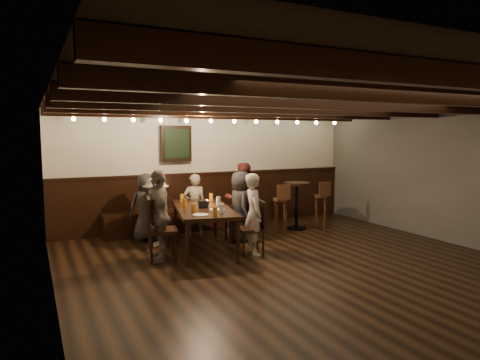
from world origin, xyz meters
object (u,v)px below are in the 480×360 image
dining_table (203,211)px  person_left_far (159,216)px  person_bench_centre (194,205)px  chair_left_far (161,241)px  person_left_near (156,212)px  bar_stool_left (281,215)px  chair_left_near (158,229)px  person_right_far (254,214)px  chair_right_far (252,238)px  person_bench_right (242,199)px  person_bench_left (146,207)px  high_top_table (297,198)px  chair_right_near (239,225)px  person_right_near (240,206)px  bar_stool_right (321,211)px

dining_table → person_left_far: 0.88m
person_bench_centre → chair_left_far: bearing=64.3°
person_left_near → bar_stool_left: (2.45, -0.13, -0.24)m
chair_left_near → person_left_near: 0.32m
person_right_far → dining_table: bearing=59.0°
chair_right_far → person_bench_right: size_ratio=0.62×
person_right_far → bar_stool_left: bearing=-35.3°
person_right_far → bar_stool_left: (1.17, 1.07, -0.29)m
person_bench_centre → bar_stool_left: size_ratio=1.22×
person_bench_left → high_top_table: person_bench_left is taller
chair_right_far → person_bench_right: person_bench_right is taller
chair_right_near → person_left_far: person_left_far is taller
person_bench_centre → person_left_far: bearing=63.4°
person_left_near → person_left_far: person_left_far is taller
bar_stool_left → dining_table: bearing=-156.0°
person_left_near → person_right_near: bearing=90.0°
chair_right_near → person_left_near: 1.50m
chair_right_far → high_top_table: 2.15m
person_right_far → person_left_far: bearing=90.0°
person_bench_left → person_right_far: (1.33, -1.67, 0.04)m
person_right_near → bar_stool_right: size_ratio=1.31×
person_right_near → bar_stool_left: size_ratio=1.31×
bar_stool_right → person_left_far: bearing=-163.3°
chair_right_far → bar_stool_left: bar_stool_left is taller
person_left_far → high_top_table: 3.28m
high_top_table → bar_stool_right: size_ratio=0.99×
chair_left_near → chair_left_far: 0.90m
person_bench_centre → bar_stool_left: person_bench_centre is taller
chair_left_far → person_right_near: person_right_near is taller
chair_left_near → person_bench_left: person_bench_left is taller
person_bench_centre → bar_stool_right: bearing=-178.8°
person_left_far → person_bench_right: bearing=129.3°
person_right_near → bar_stool_left: 1.03m
person_bench_centre → person_left_near: 0.96m
chair_left_near → chair_left_far: (-0.19, -0.88, 0.01)m
chair_right_near → bar_stool_left: bar_stool_left is taller
chair_right_far → person_left_far: 1.53m
high_top_table → chair_right_near: bearing=-165.5°
chair_right_near → person_bench_right: person_bench_right is taller
person_left_far → person_bench_centre: bearing=153.4°
chair_right_far → person_right_far: 0.39m
chair_left_far → person_right_near: (1.63, 0.57, 0.34)m
person_bench_right → high_top_table: size_ratio=1.45×
person_bench_right → person_left_far: bearing=39.3°
person_bench_right → person_right_near: size_ratio=1.09×
chair_right_near → person_right_far: size_ratio=0.73×
chair_left_near → person_left_near: (-0.03, 0.01, 0.31)m
chair_right_near → person_bench_left: bearing=74.5°
chair_right_far → person_left_near: size_ratio=0.72×
person_bench_right → bar_stool_right: size_ratio=1.43×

